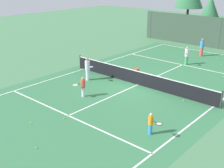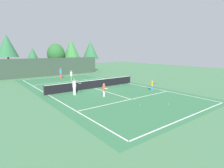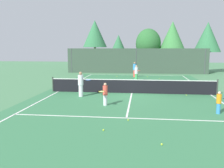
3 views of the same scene
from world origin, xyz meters
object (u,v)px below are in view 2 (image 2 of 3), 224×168
at_px(player_4, 104,90).
at_px(tennis_ball_8, 135,100).
at_px(tennis_ball_2, 51,89).
at_px(tennis_ball_7, 168,104).
at_px(tennis_ball_1, 140,105).
at_px(tennis_ball_10, 69,77).
at_px(ball_crate, 75,86).
at_px(tennis_ball_5, 80,78).
at_px(tennis_ball_4, 70,80).
at_px(tennis_ball_3, 49,79).
at_px(player_2, 74,86).
at_px(player_1, 152,85).
at_px(tennis_ball_9, 45,84).
at_px(tennis_ball_6, 120,85).
at_px(player_3, 61,73).
at_px(tennis_ball_0, 96,79).
at_px(player_0, 71,76).

distance_m(player_4, tennis_ball_8, 3.21).
height_order(tennis_ball_2, tennis_ball_7, same).
xyz_separation_m(tennis_ball_1, tennis_ball_10, (2.16, 18.62, 0.00)).
height_order(ball_crate, tennis_ball_5, ball_crate).
distance_m(tennis_ball_7, tennis_ball_8, 2.96).
bearing_deg(tennis_ball_7, tennis_ball_4, 94.06).
xyz_separation_m(tennis_ball_3, tennis_ball_8, (2.20, -16.92, 0.00)).
relative_size(player_2, tennis_ball_1, 25.41).
height_order(player_1, player_2, player_2).
bearing_deg(tennis_ball_9, tennis_ball_2, -98.37).
relative_size(tennis_ball_5, tennis_ball_6, 1.00).
bearing_deg(player_3, tennis_ball_9, -133.57).
xyz_separation_m(tennis_ball_1, tennis_ball_7, (2.16, -1.19, 0.00)).
xyz_separation_m(tennis_ball_0, tennis_ball_6, (-0.10, -5.98, 0.00)).
xyz_separation_m(player_1, tennis_ball_0, (-0.65, 10.64, -0.56)).
xyz_separation_m(player_4, tennis_ball_1, (0.56, -4.26, -0.64)).
distance_m(tennis_ball_6, tennis_ball_8, 7.34).
relative_size(player_1, tennis_ball_10, 17.07).
bearing_deg(player_3, player_0, -85.59).
bearing_deg(player_4, tennis_ball_0, 61.36).
xyz_separation_m(tennis_ball_9, tennis_ball_10, (5.23, 4.19, 0.00)).
xyz_separation_m(ball_crate, tennis_ball_1, (0.85, -10.18, -0.15)).
bearing_deg(tennis_ball_8, player_1, 21.08).
xyz_separation_m(player_0, tennis_ball_10, (1.19, 3.70, -0.77)).
bearing_deg(player_2, player_3, 74.55).
bearing_deg(tennis_ball_3, tennis_ball_9, -114.00).
relative_size(ball_crate, tennis_ball_0, 6.45).
relative_size(tennis_ball_0, tennis_ball_6, 1.00).
distance_m(tennis_ball_0, tennis_ball_6, 5.98).
bearing_deg(player_2, tennis_ball_4, 68.41).
distance_m(player_1, tennis_ball_4, 13.10).
bearing_deg(player_0, tennis_ball_10, 72.18).
bearing_deg(tennis_ball_0, tennis_ball_4, 155.09).
xyz_separation_m(tennis_ball_5, tennis_ball_10, (-1.20, 1.87, 0.00)).
bearing_deg(tennis_ball_2, tennis_ball_8, -63.32).
xyz_separation_m(player_2, tennis_ball_5, (5.91, 10.13, -0.83)).
xyz_separation_m(player_1, player_4, (-5.87, 1.08, 0.08)).
bearing_deg(tennis_ball_5, ball_crate, -122.61).
bearing_deg(tennis_ball_9, player_1, -53.32).
xyz_separation_m(tennis_ball_4, tennis_ball_8, (-0.08, -14.05, 0.00)).
bearing_deg(player_1, tennis_ball_10, 101.51).
xyz_separation_m(tennis_ball_6, tennis_ball_9, (-7.63, 6.59, 0.00)).
xyz_separation_m(tennis_ball_2, tennis_ball_3, (2.35, 7.89, 0.00)).
height_order(player_1, tennis_ball_3, player_1).
relative_size(ball_crate, tennis_ball_2, 6.45).
xyz_separation_m(player_2, tennis_ball_7, (4.71, -7.81, -0.83)).
bearing_deg(tennis_ball_6, tennis_ball_3, 119.04).
relative_size(player_1, tennis_ball_2, 17.07).
relative_size(player_3, tennis_ball_2, 25.57).
distance_m(player_4, tennis_ball_3, 14.18).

